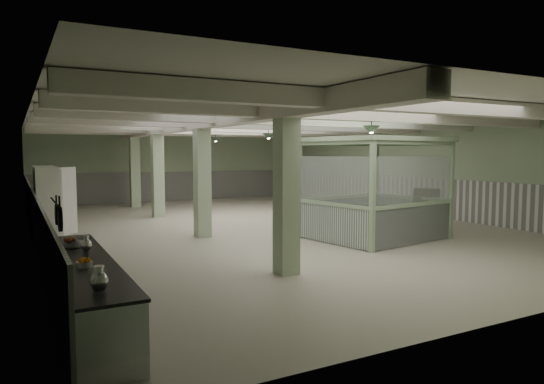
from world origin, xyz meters
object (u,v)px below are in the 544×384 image
walkin_cooler (47,207)px  guard_booth (375,172)px  filing_cabinet (426,211)px  prep_counter (84,290)px

walkin_cooler → guard_booth: bearing=-21.6°
guard_booth → filing_cabinet: 2.28m
prep_counter → walkin_cooler: size_ratio=2.13×
filing_cabinet → guard_booth: bearing=163.8°
prep_counter → guard_booth: bearing=22.4°
prep_counter → filing_cabinet: filing_cabinet is taller
prep_counter → filing_cabinet: bearing=17.7°
walkin_cooler → guard_booth: size_ratio=0.55×
prep_counter → filing_cabinet: (10.30, 3.28, 0.24)m
walkin_cooler → filing_cabinet: 10.97m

